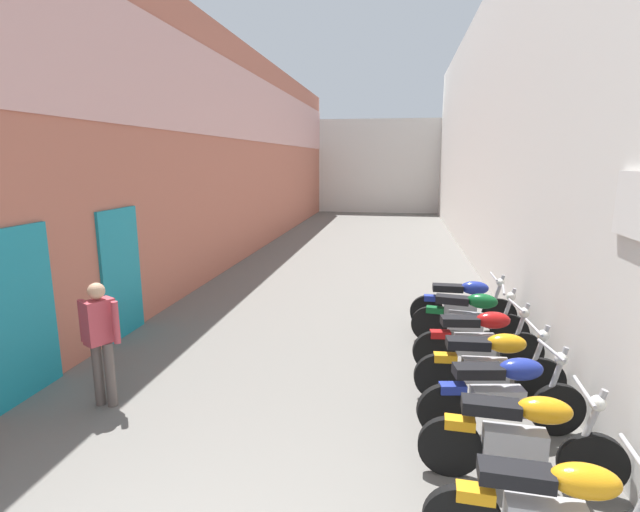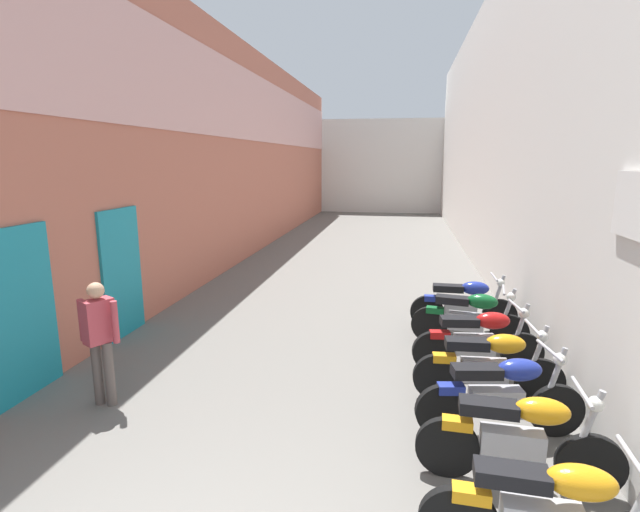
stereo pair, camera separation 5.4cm
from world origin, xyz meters
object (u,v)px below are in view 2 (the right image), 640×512
motorcycle_third (502,394)px  motorcycle_second (519,437)px  motorcycle_sixth (470,317)px  pedestrian_mid_alley (100,335)px  motorcycle_fourth (490,364)px  motorcycle_fifth (479,339)px  motorcycle_seventh (464,303)px

motorcycle_third → motorcycle_second: bearing=-90.0°
motorcycle_second → motorcycle_sixth: size_ratio=1.01×
pedestrian_mid_alley → motorcycle_second: bearing=-8.6°
motorcycle_fourth → motorcycle_second: bearing=-90.0°
motorcycle_fourth → motorcycle_fifth: same height
motorcycle_third → motorcycle_sixth: same height
motorcycle_second → motorcycle_third: same height
motorcycle_fifth → pedestrian_mid_alley: 5.03m
motorcycle_sixth → motorcycle_second: bearing=-90.0°
motorcycle_fourth → motorcycle_sixth: bearing=90.0°
motorcycle_second → motorcycle_seventh: bearing=90.0°
motorcycle_seventh → pedestrian_mid_alley: size_ratio=1.18×
motorcycle_third → motorcycle_seventh: size_ratio=0.99×
motorcycle_fourth → pedestrian_mid_alley: 4.80m
motorcycle_third → pedestrian_mid_alley: size_ratio=1.17×
motorcycle_third → motorcycle_fifth: bearing=90.0°
motorcycle_fifth → pedestrian_mid_alley: pedestrian_mid_alley is taller
motorcycle_third → motorcycle_fifth: 1.63m
motorcycle_third → motorcycle_fourth: size_ratio=0.99×
motorcycle_second → pedestrian_mid_alley: (-4.70, 0.71, 0.42)m
motorcycle_fifth → motorcycle_seventh: bearing=90.0°
motorcycle_sixth → motorcycle_seventh: same height
motorcycle_fifth → pedestrian_mid_alley: size_ratio=1.18×
motorcycle_fifth → motorcycle_sixth: size_ratio=1.00×
motorcycle_fifth → motorcycle_third: bearing=-90.0°
motorcycle_fifth → motorcycle_sixth: same height
motorcycle_seventh → pedestrian_mid_alley: bearing=-143.3°
motorcycle_third → motorcycle_fifth: (0.00, 1.63, 0.00)m
motorcycle_sixth → pedestrian_mid_alley: bearing=-149.9°
pedestrian_mid_alley → motorcycle_sixth: bearing=30.1°
motorcycle_seventh → pedestrian_mid_alley: (-4.70, -3.51, 0.42)m
motorcycle_third → motorcycle_fourth: same height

